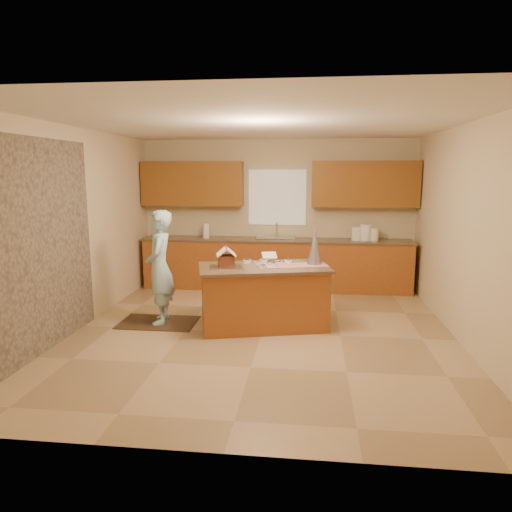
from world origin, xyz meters
name	(u,v)px	position (x,y,z in m)	size (l,w,h in m)	color
floor	(262,333)	(0.00, 0.00, 0.00)	(5.50, 5.50, 0.00)	tan
ceiling	(262,123)	(0.00, 0.00, 2.70)	(5.50, 5.50, 0.00)	silver
wall_back	(277,214)	(0.00, 2.75, 1.35)	(5.50, 5.50, 0.00)	beige
wall_front	(222,280)	(0.00, -2.75, 1.35)	(5.50, 5.50, 0.00)	beige
wall_left	(77,229)	(-2.50, 0.00, 1.35)	(5.50, 5.50, 0.00)	beige
wall_right	(466,235)	(2.50, 0.00, 1.35)	(5.50, 5.50, 0.00)	beige
stone_accent	(46,246)	(-2.48, -0.80, 1.25)	(2.50, 2.50, 0.00)	gray
window_curtain	(277,197)	(0.00, 2.72, 1.65)	(1.05, 0.03, 1.00)	white
back_counter_base	(276,265)	(0.00, 2.45, 0.44)	(4.80, 0.60, 0.88)	#9E5520
back_counter_top	(276,240)	(0.00, 2.45, 0.90)	(4.85, 0.63, 0.04)	brown
upper_cabinet_left	(192,184)	(-1.55, 2.57, 1.90)	(1.85, 0.35, 0.80)	brown
upper_cabinet_right	(365,184)	(1.55, 2.57, 1.90)	(1.85, 0.35, 0.80)	brown
sink	(276,241)	(0.00, 2.45, 0.89)	(0.70, 0.45, 0.12)	silver
faucet	(277,230)	(0.00, 2.63, 1.06)	(0.03, 0.03, 0.28)	silver
island_base	(263,298)	(0.00, 0.27, 0.41)	(1.66, 0.83, 0.81)	#9E5520
island_top	(264,268)	(0.00, 0.27, 0.83)	(1.74, 0.90, 0.04)	brown
table_runner	(294,265)	(0.40, 0.37, 0.85)	(0.92, 0.33, 0.01)	#A00B1C
baking_tray	(226,267)	(-0.48, 0.09, 0.86)	(0.42, 0.31, 0.02)	silver
cookbook	(269,256)	(0.04, 0.64, 0.93)	(0.20, 0.02, 0.17)	white
tinsel_tree	(315,246)	(0.68, 0.49, 1.10)	(0.20, 0.20, 0.51)	silver
rug	(158,322)	(-1.50, 0.25, 0.01)	(1.07, 0.70, 0.01)	black
boy	(160,267)	(-1.45, 0.25, 0.80)	(0.58, 0.38, 1.58)	#ABDEF3
canister_a	(357,233)	(1.43, 2.45, 1.04)	(0.17, 0.17, 0.24)	white
canister_b	(366,232)	(1.59, 2.45, 1.06)	(0.20, 0.20, 0.28)	white
canister_c	(374,234)	(1.74, 2.45, 1.03)	(0.15, 0.15, 0.22)	white
paper_towel	(206,231)	(-1.29, 2.45, 1.05)	(0.12, 0.12, 0.26)	white
gingerbread_house	(226,259)	(-0.48, 0.09, 0.97)	(0.31, 0.31, 0.26)	#5F2D19
candy_bowls	(267,263)	(0.04, 0.38, 0.87)	(0.69, 0.53, 0.05)	white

